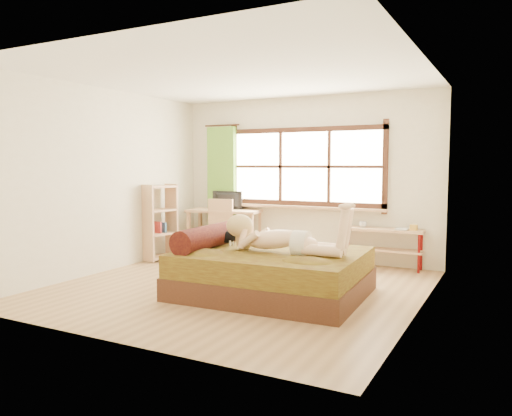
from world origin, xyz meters
The scene contains 18 objects.
floor centered at (0.00, 0.00, 0.00)m, with size 4.50×4.50×0.00m, color #9E754C.
ceiling centered at (0.00, 0.00, 2.70)m, with size 4.50×4.50×0.00m, color white.
wall_back centered at (0.00, 2.25, 1.35)m, with size 4.50×4.50×0.00m, color silver.
wall_front centered at (0.00, -2.25, 1.35)m, with size 4.50×4.50×0.00m, color silver.
wall_left centered at (-2.25, 0.00, 1.35)m, with size 4.50×4.50×0.00m, color silver.
wall_right centered at (2.25, 0.00, 1.35)m, with size 4.50×4.50×0.00m, color silver.
window centered at (0.00, 2.22, 1.51)m, with size 2.80×0.16×1.46m.
curtain centered at (-1.55, 2.13, 1.15)m, with size 0.55×0.10×2.20m, color #5C9227.
bed centered at (0.49, -0.12, 0.29)m, with size 2.24×1.82×0.82m.
woman centered at (0.70, -0.17, 0.87)m, with size 1.52×0.43×0.65m, color beige, non-canonical shape.
kitten centered at (-0.17, -0.02, 0.67)m, with size 0.32×0.13×0.26m, color black, non-canonical shape.
desk centered at (-1.38, 1.95, 0.69)m, with size 1.35×0.77×0.80m.
monitor centered at (-1.38, 2.00, 0.96)m, with size 0.55×0.07×0.32m, color black.
chair centered at (-1.30, 1.59, 0.56)m, with size 0.51×0.51×1.00m.
pipe_shelf centered at (1.36, 2.07, 0.45)m, with size 1.23×0.33×0.69m.
cup centered at (1.05, 2.07, 0.66)m, with size 0.12×0.12×0.09m, color gray.
book centered at (1.55, 2.07, 0.62)m, with size 0.18×0.25×0.02m, color gray.
bookshelf centered at (-2.08, 1.02, 0.64)m, with size 0.41×0.60×1.25m.
Camera 1 is at (3.15, -5.50, 1.59)m, focal length 35.00 mm.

